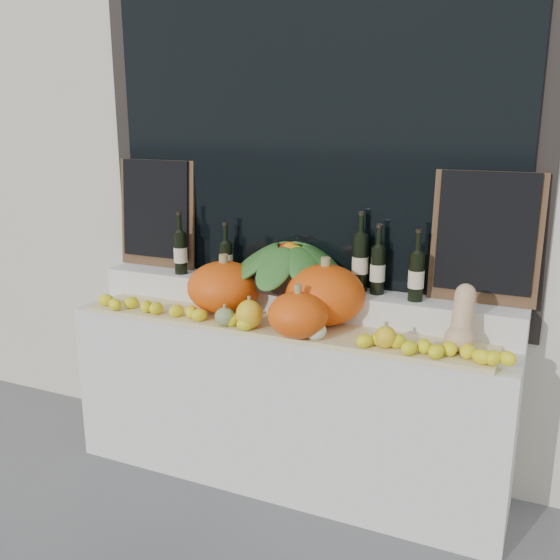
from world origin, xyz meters
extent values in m
cube|color=beige|center=(0.00, 2.25, 2.25)|extent=(7.00, 0.90, 4.50)
cube|color=black|center=(0.00, 1.80, 1.90)|extent=(2.40, 0.04, 2.10)
cube|color=black|center=(0.00, 1.77, 1.90)|extent=(2.20, 0.02, 2.00)
cube|color=silver|center=(0.00, 1.52, 0.44)|extent=(2.30, 0.55, 0.88)
cube|color=silver|center=(0.00, 1.68, 0.96)|extent=(2.30, 0.25, 0.16)
cube|color=tan|center=(0.00, 1.40, 0.89)|extent=(2.10, 0.32, 0.02)
ellipsoid|color=#E7520C|center=(-0.33, 1.48, 1.04)|extent=(0.45, 0.45, 0.27)
ellipsoid|color=#E7520C|center=(0.21, 1.51, 1.05)|extent=(0.46, 0.46, 0.30)
ellipsoid|color=#E7520C|center=(0.17, 1.28, 1.01)|extent=(0.30, 0.30, 0.21)
ellipsoid|color=tan|center=(0.88, 1.40, 0.96)|extent=(0.13, 0.13, 0.12)
cylinder|color=tan|center=(0.88, 1.45, 1.07)|extent=(0.09, 0.14, 0.18)
sphere|color=tan|center=(0.88, 1.49, 1.14)|extent=(0.09, 0.09, 0.09)
ellipsoid|color=#305D1B|center=(0.17, 1.28, 0.95)|extent=(0.12, 0.12, 0.10)
cylinder|color=olive|center=(0.17, 1.28, 1.01)|extent=(0.02, 0.02, 0.02)
ellipsoid|color=#305D1B|center=(-0.22, 1.28, 0.95)|extent=(0.10, 0.10, 0.09)
cylinder|color=olive|center=(-0.22, 1.28, 1.01)|extent=(0.02, 0.02, 0.02)
ellipsoid|color=beige|center=(0.10, 1.28, 0.94)|extent=(0.09, 0.09, 0.07)
cylinder|color=olive|center=(0.10, 1.28, 0.99)|extent=(0.02, 0.02, 0.02)
ellipsoid|color=gold|center=(-0.09, 1.29, 0.98)|extent=(0.13, 0.13, 0.14)
cylinder|color=olive|center=(-0.09, 1.29, 1.06)|extent=(0.02, 0.02, 0.02)
ellipsoid|color=beige|center=(0.26, 1.28, 0.95)|extent=(0.10, 0.10, 0.09)
cylinder|color=olive|center=(0.26, 1.28, 1.00)|extent=(0.02, 0.02, 0.02)
ellipsoid|color=gold|center=(0.58, 1.31, 0.96)|extent=(0.10, 0.10, 0.10)
cylinder|color=olive|center=(0.58, 1.31, 1.02)|extent=(0.02, 0.02, 0.02)
cylinder|color=black|center=(-0.04, 1.66, 1.10)|extent=(0.45, 0.45, 0.11)
cylinder|color=black|center=(-0.69, 1.63, 1.16)|extent=(0.07, 0.07, 0.24)
cylinder|color=black|center=(-0.69, 1.63, 1.33)|extent=(0.03, 0.03, 0.10)
cylinder|color=beige|center=(-0.69, 1.63, 1.15)|extent=(0.08, 0.08, 0.08)
cylinder|color=black|center=(-0.69, 1.63, 1.38)|extent=(0.03, 0.03, 0.02)
cylinder|color=black|center=(-0.43, 1.68, 1.13)|extent=(0.07, 0.07, 0.19)
cylinder|color=black|center=(-0.43, 1.68, 1.28)|extent=(0.03, 0.03, 0.10)
cylinder|color=beige|center=(-0.43, 1.68, 1.12)|extent=(0.08, 0.08, 0.08)
cylinder|color=black|center=(-0.43, 1.68, 1.34)|extent=(0.03, 0.03, 0.02)
cylinder|color=black|center=(0.33, 1.70, 1.18)|extent=(0.08, 0.08, 0.29)
cylinder|color=black|center=(0.33, 1.70, 1.38)|extent=(0.03, 0.03, 0.10)
cylinder|color=beige|center=(0.33, 1.70, 1.17)|extent=(0.08, 0.08, 0.08)
cylinder|color=black|center=(0.33, 1.70, 1.44)|extent=(0.03, 0.03, 0.02)
cylinder|color=black|center=(0.43, 1.69, 1.16)|extent=(0.07, 0.07, 0.24)
cylinder|color=black|center=(0.43, 1.69, 1.33)|extent=(0.03, 0.03, 0.10)
cylinder|color=beige|center=(0.43, 1.69, 1.15)|extent=(0.08, 0.08, 0.08)
cylinder|color=black|center=(0.43, 1.69, 1.38)|extent=(0.03, 0.03, 0.02)
cylinder|color=black|center=(0.63, 1.64, 1.16)|extent=(0.07, 0.07, 0.24)
cylinder|color=black|center=(0.63, 1.64, 1.33)|extent=(0.03, 0.03, 0.10)
cylinder|color=beige|center=(0.63, 1.64, 1.15)|extent=(0.08, 0.08, 0.08)
cylinder|color=black|center=(0.63, 1.64, 1.38)|extent=(0.03, 0.03, 0.02)
cube|color=#4C331E|center=(-0.92, 1.75, 1.35)|extent=(0.50, 0.06, 0.62)
cube|color=black|center=(-0.92, 1.73, 1.38)|extent=(0.44, 0.06, 0.56)
cube|color=#4C331E|center=(0.92, 1.75, 1.35)|extent=(0.50, 0.06, 0.62)
cube|color=black|center=(0.92, 1.73, 1.38)|extent=(0.44, 0.06, 0.56)
camera|label=1|loc=(1.22, -1.26, 1.90)|focal=40.00mm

